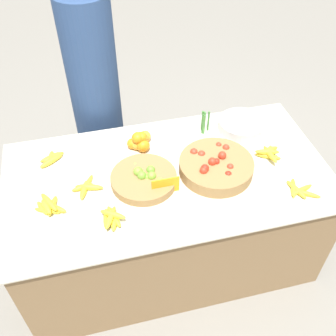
% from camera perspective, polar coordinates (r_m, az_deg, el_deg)
% --- Properties ---
extents(ground_plane, '(12.00, 12.00, 0.00)m').
position_cam_1_polar(ground_plane, '(2.90, -0.00, -11.74)').
color(ground_plane, gray).
extents(market_table, '(1.90, 1.01, 0.77)m').
position_cam_1_polar(market_table, '(2.58, -0.00, -6.94)').
color(market_table, olive).
rests_on(market_table, ground_plane).
extents(lime_bowl, '(0.38, 0.38, 0.09)m').
position_cam_1_polar(lime_bowl, '(2.23, -3.48, -1.53)').
color(lime_bowl, olive).
rests_on(lime_bowl, market_table).
extents(tomato_basket, '(0.43, 0.43, 0.12)m').
position_cam_1_polar(tomato_basket, '(2.30, 6.93, 0.29)').
color(tomato_basket, olive).
rests_on(tomato_basket, market_table).
extents(orange_pile, '(0.16, 0.17, 0.13)m').
position_cam_1_polar(orange_pile, '(2.44, -4.16, 3.84)').
color(orange_pile, orange).
rests_on(orange_pile, market_table).
extents(metal_bowl, '(0.30, 0.30, 0.07)m').
position_cam_1_polar(metal_bowl, '(2.62, 10.62, 6.09)').
color(metal_bowl, silver).
rests_on(metal_bowl, market_table).
extents(price_sign, '(0.16, 0.01, 0.11)m').
position_cam_1_polar(price_sign, '(2.16, -0.36, -2.62)').
color(price_sign, orange).
rests_on(price_sign, market_table).
extents(veg_bundle, '(0.06, 0.05, 0.15)m').
position_cam_1_polar(veg_bundle, '(2.55, 5.29, 6.62)').
color(veg_bundle, '#4C8E42').
rests_on(veg_bundle, market_table).
extents(banana_bunch_front_right, '(0.14, 0.18, 0.06)m').
position_cam_1_polar(banana_bunch_front_right, '(2.07, -8.14, -7.11)').
color(banana_bunch_front_right, yellow).
rests_on(banana_bunch_front_right, market_table).
extents(banana_bunch_middle_left, '(0.16, 0.15, 0.03)m').
position_cam_1_polar(banana_bunch_middle_left, '(2.47, -16.52, 1.35)').
color(banana_bunch_middle_left, yellow).
rests_on(banana_bunch_middle_left, market_table).
extents(banana_bunch_front_center, '(0.18, 0.16, 0.06)m').
position_cam_1_polar(banana_bunch_front_center, '(2.19, -16.84, -5.34)').
color(banana_bunch_front_center, yellow).
rests_on(banana_bunch_front_center, market_table).
extents(banana_bunch_front_left, '(0.17, 0.19, 0.06)m').
position_cam_1_polar(banana_bunch_front_left, '(2.47, 14.30, 2.16)').
color(banana_bunch_front_left, yellow).
rests_on(banana_bunch_front_left, market_table).
extents(banana_bunch_middle_right, '(0.17, 0.18, 0.03)m').
position_cam_1_polar(banana_bunch_middle_right, '(2.31, 18.51, -3.06)').
color(banana_bunch_middle_right, yellow).
rests_on(banana_bunch_middle_right, market_table).
extents(banana_bunch_back_center, '(0.18, 0.19, 0.03)m').
position_cam_1_polar(banana_bunch_back_center, '(2.25, -11.79, -2.74)').
color(banana_bunch_back_center, yellow).
rests_on(banana_bunch_back_center, market_table).
extents(vendor_person, '(0.34, 0.34, 1.74)m').
position_cam_1_polar(vendor_person, '(2.85, -10.34, 9.47)').
color(vendor_person, navy).
rests_on(vendor_person, ground_plane).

